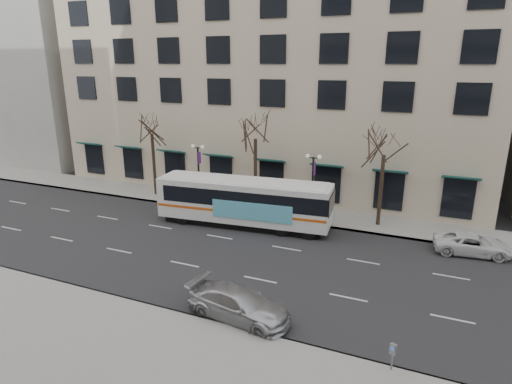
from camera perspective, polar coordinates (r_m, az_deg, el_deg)
The scene contains 13 objects.
ground at distance 28.60m, azimuth -7.04°, elevation -7.63°, with size 160.00×160.00×0.00m, color black.
sidewalk_far at distance 34.55m, azimuth 7.72°, elevation -3.12°, with size 80.00×4.00×0.15m, color gray.
building_hotel at distance 46.03m, azimuth 3.72°, elevation 17.10°, with size 40.00×20.00×24.00m, color #C5B497.
building_far_upblock at distance 67.21m, azimuth -28.12°, elevation 16.89°, with size 28.00×20.00×28.00m, color #999993.
tree_far_left at distance 39.27m, azimuth -13.82°, elevation 8.94°, with size 3.60×3.60×8.34m.
tree_far_mid at distance 34.28m, azimuth -0.09°, elevation 8.67°, with size 3.60×3.60×8.55m.
tree_far_right at distance 31.86m, azimuth 16.82°, elevation 6.44°, with size 3.60×3.60×8.06m.
lamp_post_left at distance 36.73m, azimuth -7.65°, elevation 2.78°, with size 1.22×0.45×5.21m.
lamp_post_right at distance 32.93m, azimuth 7.55°, elevation 1.13°, with size 1.22×0.45×5.21m.
city_bus at distance 31.84m, azimuth -1.49°, elevation -1.19°, with size 13.24×4.05×3.53m.
silver_car at distance 21.11m, azimuth -2.27°, elevation -14.70°, with size 2.12×5.22×1.51m, color #AFB1B7.
white_pickup at distance 30.87m, azimuth 26.92°, elevation -6.23°, with size 2.17×4.70×1.31m, color white.
pay_station at distance 18.61m, azimuth 17.81°, elevation -19.57°, with size 0.30×0.25×1.17m.
Camera 1 is at (13.24, -22.43, 11.81)m, focal length 30.00 mm.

